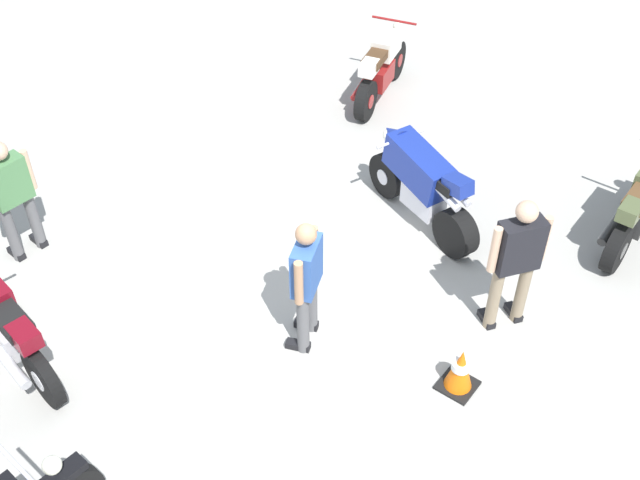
# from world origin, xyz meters

# --- Properties ---
(ground_plane) EXTENTS (40.00, 40.00, 0.00)m
(ground_plane) POSITION_xyz_m (0.00, 0.00, 0.00)
(ground_plane) COLOR #ADAAA3
(motorcycle_blue_sportbike) EXTENTS (0.94, 1.90, 1.14)m
(motorcycle_blue_sportbike) POSITION_xyz_m (-1.98, 0.17, 0.59)
(motorcycle_blue_sportbike) COLOR black
(motorcycle_blue_sportbike) RESTS_ON ground
(motorcycle_maroon_cruiser) EXTENTS (0.76, 2.08, 1.09)m
(motorcycle_maroon_cruiser) POSITION_xyz_m (2.47, -1.97, 0.52)
(motorcycle_maroon_cruiser) COLOR black
(motorcycle_maroon_cruiser) RESTS_ON ground
(motorcycle_cream_vintage) EXTENTS (1.93, 0.79, 1.07)m
(motorcycle_cream_vintage) POSITION_xyz_m (-4.19, -1.90, 0.49)
(motorcycle_cream_vintage) COLOR black
(motorcycle_cream_vintage) RESTS_ON ground
(person_in_black_shirt) EXTENTS (0.58, 0.50, 1.67)m
(person_in_black_shirt) POSITION_xyz_m (-1.07, 1.82, 0.95)
(person_in_black_shirt) COLOR gray
(person_in_black_shirt) RESTS_ON ground
(person_in_blue_shirt) EXTENTS (0.61, 0.44, 1.58)m
(person_in_blue_shirt) POSITION_xyz_m (0.41, 0.27, 0.89)
(person_in_blue_shirt) COLOR #59595B
(person_in_blue_shirt) RESTS_ON ground
(person_in_green_shirt) EXTENTS (0.62, 0.33, 1.57)m
(person_in_green_shirt) POSITION_xyz_m (1.34, -3.24, 0.88)
(person_in_green_shirt) COLOR #59595B
(person_in_green_shirt) RESTS_ON ground
(traffic_cone) EXTENTS (0.36, 0.36, 0.53)m
(traffic_cone) POSITION_xyz_m (-0.01, 1.87, 0.26)
(traffic_cone) COLOR black
(traffic_cone) RESTS_ON ground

